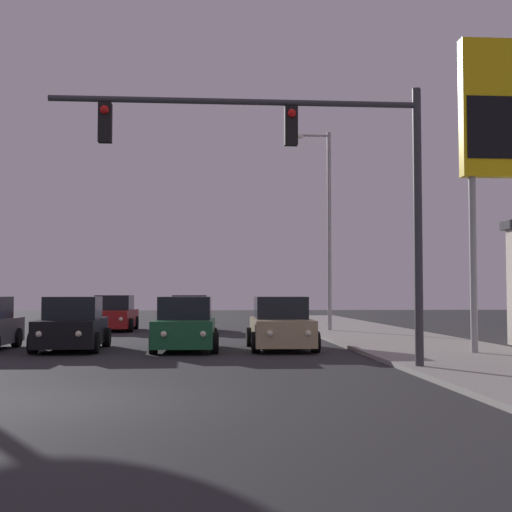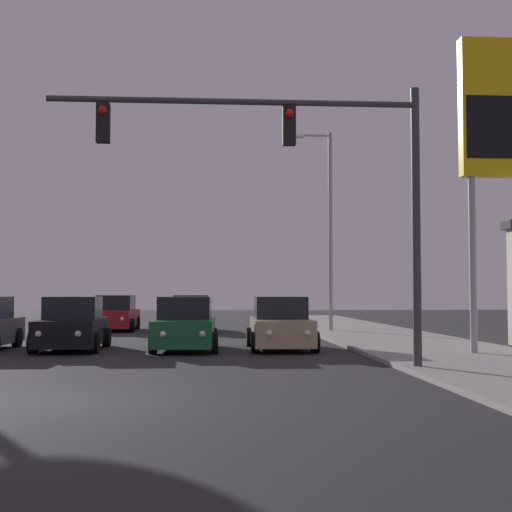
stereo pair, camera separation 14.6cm
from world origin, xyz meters
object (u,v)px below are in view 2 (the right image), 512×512
at_px(car_tan, 281,325).
at_px(street_lamp, 328,220).
at_px(car_blue, 190,315).
at_px(car_red, 116,315).
at_px(car_green, 185,326).
at_px(traffic_light_mast, 308,164).
at_px(gas_station_sign, 495,125).
at_px(car_black, 72,326).

relative_size(car_tan, street_lamp, 0.48).
bearing_deg(car_blue, car_tan, 103.72).
distance_m(car_blue, car_red, 3.55).
relative_size(car_green, traffic_light_mast, 0.50).
xyz_separation_m(car_tan, car_green, (-3.04, -0.09, 0.00)).
distance_m(car_blue, car_green, 11.28).
height_order(car_tan, street_lamp, street_lamp).
height_order(car_blue, street_lamp, street_lamp).
xyz_separation_m(car_blue, traffic_light_mast, (3.11, -17.67, 4.03)).
distance_m(traffic_light_mast, street_lamp, 15.99).
bearing_deg(car_red, car_tan, 121.75).
bearing_deg(traffic_light_mast, street_lamp, 78.67).
height_order(car_red, street_lamp, street_lamp).
bearing_deg(car_blue, car_green, 88.57).
xyz_separation_m(car_tan, street_lamp, (3.11, 9.19, 4.36)).
height_order(street_lamp, gas_station_sign, same).
bearing_deg(car_black, car_tan, 176.49).
bearing_deg(car_tan, car_green, 2.97).
height_order(car_tan, car_blue, same).
bearing_deg(car_red, traffic_light_mast, 111.99).
bearing_deg(car_red, car_green, 109.09).
bearing_deg(car_green, gas_station_sign, 163.81).
height_order(car_tan, traffic_light_mast, traffic_light_mast).
bearing_deg(gas_station_sign, traffic_light_mast, -149.59).
xyz_separation_m(car_tan, car_black, (-6.59, 0.23, 0.00)).
bearing_deg(car_green, car_blue, -87.51).
height_order(car_blue, car_black, same).
bearing_deg(car_green, street_lamp, -121.56).
height_order(car_green, car_red, same).
bearing_deg(car_tan, car_blue, -73.05).
bearing_deg(traffic_light_mast, car_black, 134.40).
bearing_deg(street_lamp, car_red, 166.34).
bearing_deg(car_black, car_blue, -109.02).
distance_m(car_black, street_lamp, 13.91).
height_order(car_blue, car_green, same).
height_order(car_tan, gas_station_sign, gas_station_sign).
bearing_deg(car_tan, gas_station_sign, 154.15).
bearing_deg(gas_station_sign, car_green, 161.85).
bearing_deg(traffic_light_mast, car_blue, 99.99).
xyz_separation_m(car_green, gas_station_sign, (8.91, -2.92, 5.86)).
bearing_deg(gas_station_sign, car_tan, 152.87).
relative_size(car_blue, car_green, 1.00).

